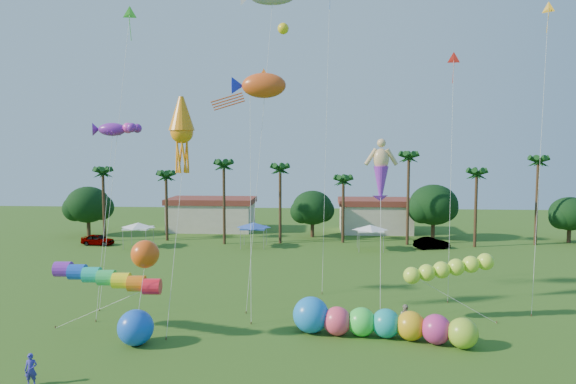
# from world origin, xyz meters

# --- Properties ---
(tree_line) EXTENTS (69.46, 8.91, 11.00)m
(tree_line) POSITION_xyz_m (3.57, 44.00, 4.28)
(tree_line) COLOR #3A2819
(tree_line) RESTS_ON ground
(buildings_row) EXTENTS (35.00, 7.00, 4.00)m
(buildings_row) POSITION_xyz_m (-3.09, 50.00, 2.00)
(buildings_row) COLOR beige
(buildings_row) RESTS_ON ground
(tent_row) EXTENTS (31.00, 4.00, 0.60)m
(tent_row) POSITION_xyz_m (-6.00, 36.33, 2.75)
(tent_row) COLOR white
(tent_row) RESTS_ON ground
(car_a) EXTENTS (4.19, 2.10, 1.37)m
(car_a) POSITION_xyz_m (-25.64, 37.13, 0.69)
(car_a) COLOR #4C4C54
(car_a) RESTS_ON ground
(car_b) EXTENTS (4.43, 2.48, 1.38)m
(car_b) POSITION_xyz_m (15.49, 37.44, 0.69)
(car_b) COLOR #4C4C54
(car_b) RESTS_ON ground
(spectator_a) EXTENTS (0.67, 0.51, 1.64)m
(spectator_a) POSITION_xyz_m (-12.26, -0.43, 0.82)
(spectator_a) COLOR #3330A9
(spectator_a) RESTS_ON ground
(spectator_b) EXTENTS (1.06, 0.93, 1.84)m
(spectator_b) POSITION_xyz_m (7.76, 8.43, 0.92)
(spectator_b) COLOR #9F9784
(spectator_b) RESTS_ON ground
(caterpillar_inflatable) EXTENTS (11.42, 4.35, 2.34)m
(caterpillar_inflatable) POSITION_xyz_m (5.67, 7.35, 0.98)
(caterpillar_inflatable) COLOR #FF4366
(caterpillar_inflatable) RESTS_ON ground
(blue_ball) EXTENTS (2.18, 2.18, 2.18)m
(blue_ball) POSITION_xyz_m (-8.95, 5.18, 1.09)
(blue_ball) COLOR blue
(blue_ball) RESTS_ON ground
(rainbow_tube) EXTENTS (9.14, 2.67, 3.91)m
(rainbow_tube) POSITION_xyz_m (-10.01, 6.04, 3.40)
(rainbow_tube) COLOR #FB1B32
(rainbow_tube) RESTS_ON ground
(green_worm) EXTENTS (9.01, 2.06, 3.91)m
(green_worm) POSITION_xyz_m (8.51, 10.78, 3.21)
(green_worm) COLOR #C0F536
(green_worm) RESTS_ON ground
(orange_ball_kite) EXTENTS (2.21, 2.21, 6.38)m
(orange_ball_kite) POSITION_xyz_m (-8.41, 5.62, 5.52)
(orange_ball_kite) COLOR #EC5113
(orange_ball_kite) RESTS_ON ground
(merman_kite) EXTENTS (2.22, 5.44, 12.27)m
(merman_kite) POSITION_xyz_m (6.66, 13.93, 10.03)
(merman_kite) COLOR #DBB47C
(merman_kite) RESTS_ON ground
(fish_kite) EXTENTS (5.34, 7.16, 17.78)m
(fish_kite) POSITION_xyz_m (-2.16, 14.79, 16.72)
(fish_kite) COLOR #DE4E18
(fish_kite) RESTS_ON ground
(squid_kite) EXTENTS (2.21, 4.82, 15.53)m
(squid_kite) POSITION_xyz_m (-7.19, 9.85, 13.04)
(squid_kite) COLOR orange
(squid_kite) RESTS_ON ground
(lobster_kite) EXTENTS (4.10, 5.65, 14.07)m
(lobster_kite) POSITION_xyz_m (-13.37, 13.12, 13.36)
(lobster_kite) COLOR purple
(lobster_kite) RESTS_ON ground
(delta_kite_red) EXTENTS (1.50, 3.82, 19.82)m
(delta_kite_red) POSITION_xyz_m (12.94, 18.79, 18.87)
(delta_kite_red) COLOR red
(delta_kite_red) RESTS_ON ground
(delta_kite_yellow) EXTENTS (2.13, 3.53, 22.74)m
(delta_kite_yellow) POSITION_xyz_m (18.81, 15.34, 21.56)
(delta_kite_yellow) COLOR orange
(delta_kite_yellow) RESTS_ON ground
(delta_kite_green) EXTENTS (2.33, 3.40, 22.79)m
(delta_kite_green) POSITION_xyz_m (-12.43, 14.58, 21.74)
(delta_kite_green) COLOR #44D031
(delta_kite_green) RESTS_ON ground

